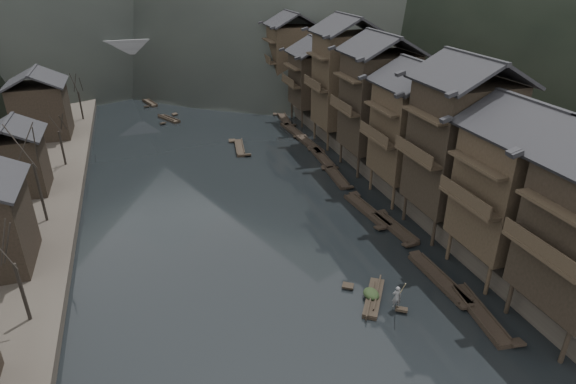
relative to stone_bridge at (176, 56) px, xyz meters
name	(u,v)px	position (x,y,z in m)	size (l,w,h in m)	color
water	(287,303)	(0.00, -72.00, -5.11)	(300.00, 300.00, 0.00)	black
right_bank	(418,105)	(35.00, -32.00, -4.21)	(40.00, 200.00, 1.80)	#2D2823
stilt_houses	(386,94)	(17.28, -52.77, 3.99)	(9.00, 67.60, 16.46)	black
left_houses	(5,162)	(-20.50, -51.88, 0.55)	(8.10, 53.20, 8.73)	black
bare_trees	(40,168)	(-17.00, -55.84, 1.08)	(3.96, 62.69, 7.93)	black
moored_sampans	(331,168)	(12.21, -50.46, -4.91)	(3.02, 62.04, 0.47)	black
midriver_boats	(194,111)	(0.14, -22.03, -4.91)	(15.85, 41.77, 0.45)	black
stone_bridge	(176,56)	(0.00, 0.00, 0.00)	(40.00, 6.00, 9.00)	#4C4C4F
hero_sampan	(374,297)	(6.06, -73.51, -4.91)	(3.46, 4.54, 0.43)	black
cargo_heap	(372,290)	(5.94, -73.33, -4.35)	(1.08, 1.42, 0.65)	black
boatman	(397,294)	(7.03, -74.94, -3.80)	(0.64, 0.42, 1.75)	#58585A
bamboo_pole	(404,262)	(7.23, -74.94, -1.17)	(0.06, 0.06, 4.21)	#8C7A51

